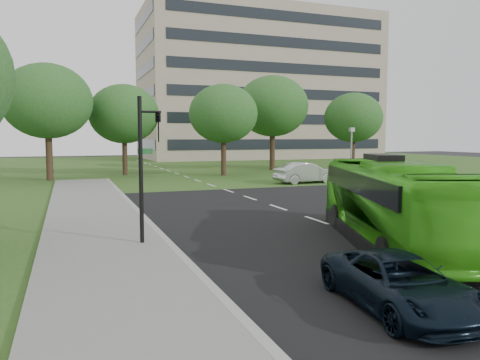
{
  "coord_description": "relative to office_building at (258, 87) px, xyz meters",
  "views": [
    {
      "loc": [
        -10.22,
        -15.9,
        3.68
      ],
      "look_at": [
        -2.44,
        5.13,
        1.6
      ],
      "focal_mm": 35.0,
      "sensor_mm": 36.0,
      "label": 1
    }
  ],
  "objects": [
    {
      "name": "tree_park_e",
      "position": [
        -2.46,
        -33.57,
        -6.72
      ],
      "size": [
        6.38,
        6.38,
        8.5
      ],
      "color": "black",
      "rests_on": "ground"
    },
    {
      "name": "tree_park_b",
      "position": [
        -27.01,
        -32.09,
        -6.67
      ],
      "size": [
        6.59,
        6.59,
        8.64
      ],
      "color": "black",
      "rests_on": "ground"
    },
    {
      "name": "sedan",
      "position": [
        -14.45,
        -44.96,
        -11.67
      ],
      "size": [
        5.17,
        2.2,
        1.66
      ],
      "primitive_type": "imported",
      "rotation": [
        0.0,
        0.0,
        1.66
      ],
      "color": "#B9BABF",
      "rests_on": "ground"
    },
    {
      "name": "traffic_light",
      "position": [
        -29.75,
        -62.25,
        -9.56
      ],
      "size": [
        0.82,
        0.25,
        5.0
      ],
      "rotation": [
        0.0,
        0.0,
        -0.42
      ],
      "color": "black",
      "rests_on": "ground"
    },
    {
      "name": "bus",
      "position": [
        -21.93,
        -64.94,
        -11.08
      ],
      "size": [
        5.68,
        10.43,
        2.85
      ],
      "primitive_type": "imported",
      "rotation": [
        0.0,
        0.0,
        -0.34
      ],
      "color": "green",
      "rests_on": "ground"
    },
    {
      "name": "suv",
      "position": [
        -25.65,
        -69.96,
        -11.91
      ],
      "size": [
        2.35,
        4.39,
        1.17
      ],
      "primitive_type": "imported",
      "rotation": [
        0.0,
        0.0,
        -0.1
      ],
      "color": "black",
      "rests_on": "ground"
    },
    {
      "name": "camera_pole",
      "position": [
        -11.96,
        -47.53,
        -9.68
      ],
      "size": [
        0.45,
        0.42,
        4.37
      ],
      "rotation": [
        0.0,
        0.0,
        0.37
      ],
      "color": "gray",
      "rests_on": "ground"
    },
    {
      "name": "tree_park_c",
      "position": [
        -18.3,
        -35.85,
        -6.67
      ],
      "size": [
        6.47,
        6.47,
        8.59
      ],
      "color": "black",
      "rests_on": "ground"
    },
    {
      "name": "tree_park_a",
      "position": [
        -33.6,
        -35.46,
        -5.88
      ],
      "size": [
        7.34,
        7.34,
        9.76
      ],
      "color": "black",
      "rests_on": "ground"
    },
    {
      "name": "tree_park_d",
      "position": [
        -10.89,
        -30.59,
        -5.49
      ],
      "size": [
        7.83,
        7.83,
        10.35
      ],
      "color": "black",
      "rests_on": "ground"
    },
    {
      "name": "street_surfaces",
      "position": [
        -22.34,
        -39.21,
        -12.47
      ],
      "size": [
        120.0,
        120.0,
        0.15
      ],
      "color": "black",
      "rests_on": "ground"
    },
    {
      "name": "ground",
      "position": [
        -21.96,
        -61.96,
        -12.5
      ],
      "size": [
        160.0,
        160.0,
        0.0
      ],
      "primitive_type": "plane",
      "color": "black",
      "rests_on": "ground"
    },
    {
      "name": "office_building",
      "position": [
        0.0,
        0.0,
        0.0
      ],
      "size": [
        40.1,
        20.1,
        25.0
      ],
      "color": "gray",
      "rests_on": "ground"
    }
  ]
}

